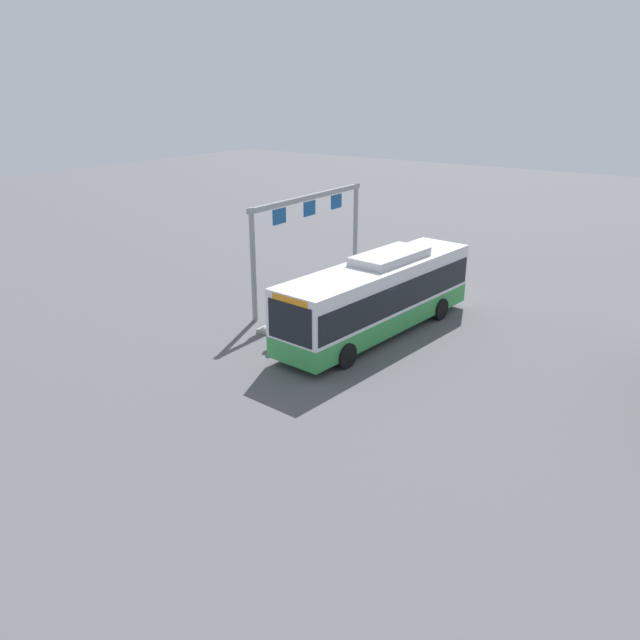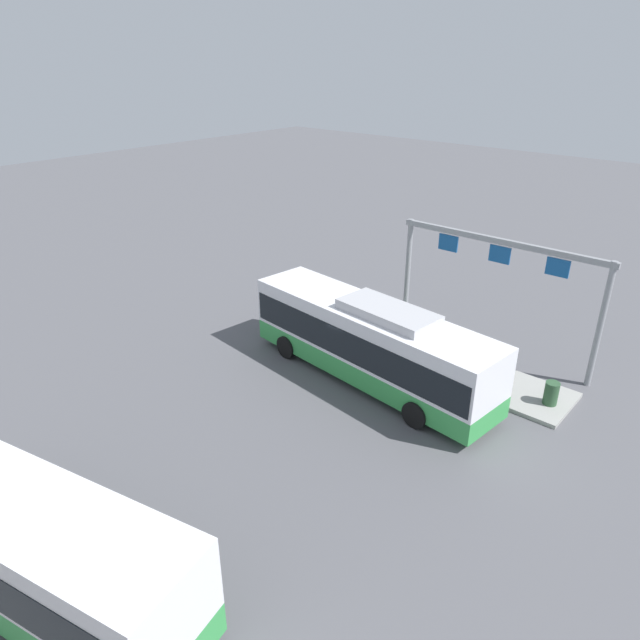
{
  "view_description": "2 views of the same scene",
  "coord_description": "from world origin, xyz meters",
  "px_view_note": "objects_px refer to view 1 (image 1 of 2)",
  "views": [
    {
      "loc": [
        22.44,
        12.55,
        10.21
      ],
      "look_at": [
        2.78,
        -1.09,
        1.22
      ],
      "focal_mm": 35.4,
      "sensor_mm": 36.0,
      "label": 1
    },
    {
      "loc": [
        -11.68,
        16.46,
        12.13
      ],
      "look_at": [
        2.78,
        -0.2,
        1.73
      ],
      "focal_mm": 32.32,
      "sensor_mm": 36.0,
      "label": 2
    }
  ],
  "objects_px": {
    "bus_main": "(378,293)",
    "person_waiting_near": "(289,313)",
    "trash_bin": "(390,275)",
    "person_waiting_mid": "(316,300)",
    "person_waiting_far": "(337,293)",
    "person_boarding": "(278,325)"
  },
  "relations": [
    {
      "from": "person_waiting_far",
      "to": "trash_bin",
      "type": "relative_size",
      "value": 1.86
    },
    {
      "from": "bus_main",
      "to": "person_waiting_near",
      "type": "bearing_deg",
      "value": -44.63
    },
    {
      "from": "person_waiting_far",
      "to": "person_waiting_near",
      "type": "bearing_deg",
      "value": -72.68
    },
    {
      "from": "bus_main",
      "to": "person_waiting_mid",
      "type": "height_order",
      "value": "bus_main"
    },
    {
      "from": "person_boarding",
      "to": "person_waiting_far",
      "type": "distance_m",
      "value": 4.47
    },
    {
      "from": "person_waiting_near",
      "to": "person_waiting_mid",
      "type": "distance_m",
      "value": 2.07
    },
    {
      "from": "person_waiting_near",
      "to": "person_waiting_mid",
      "type": "relative_size",
      "value": 1.0
    },
    {
      "from": "person_boarding",
      "to": "trash_bin",
      "type": "relative_size",
      "value": 1.86
    },
    {
      "from": "person_waiting_near",
      "to": "trash_bin",
      "type": "bearing_deg",
      "value": 101.77
    },
    {
      "from": "person_waiting_near",
      "to": "person_waiting_far",
      "type": "height_order",
      "value": "same"
    },
    {
      "from": "trash_bin",
      "to": "person_waiting_near",
      "type": "bearing_deg",
      "value": -0.81
    },
    {
      "from": "person_waiting_far",
      "to": "trash_bin",
      "type": "height_order",
      "value": "person_waiting_far"
    },
    {
      "from": "person_waiting_near",
      "to": "trash_bin",
      "type": "height_order",
      "value": "person_waiting_near"
    },
    {
      "from": "bus_main",
      "to": "person_waiting_far",
      "type": "relative_size",
      "value": 6.71
    },
    {
      "from": "person_boarding",
      "to": "person_waiting_near",
      "type": "xyz_separation_m",
      "value": [
        -1.07,
        -0.2,
        0.16
      ]
    },
    {
      "from": "person_waiting_near",
      "to": "person_waiting_far",
      "type": "bearing_deg",
      "value": 99.35
    },
    {
      "from": "person_boarding",
      "to": "person_waiting_near",
      "type": "bearing_deg",
      "value": 105.43
    },
    {
      "from": "person_waiting_far",
      "to": "trash_bin",
      "type": "distance_m",
      "value": 5.33
    },
    {
      "from": "bus_main",
      "to": "trash_bin",
      "type": "bearing_deg",
      "value": -150.19
    },
    {
      "from": "bus_main",
      "to": "person_waiting_far",
      "type": "distance_m",
      "value": 3.0
    },
    {
      "from": "person_waiting_far",
      "to": "person_waiting_mid",
      "type": "bearing_deg",
      "value": -80.19
    },
    {
      "from": "person_waiting_near",
      "to": "bus_main",
      "type": "bearing_deg",
      "value": 52.18
    }
  ]
}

